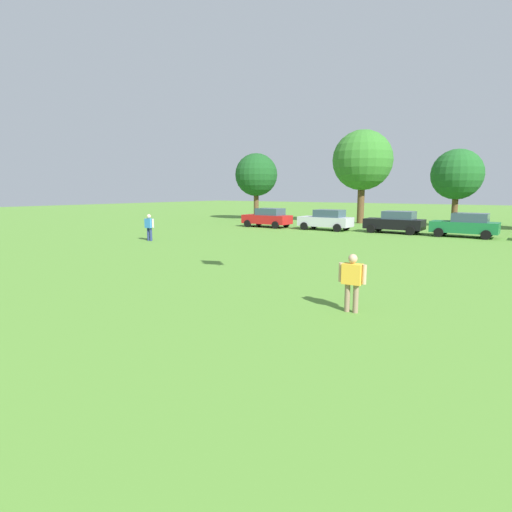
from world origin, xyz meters
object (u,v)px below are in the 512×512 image
(parked_car_red_0, at_px, (268,218))
(tree_center, at_px, (457,175))
(adult_bystander, at_px, (352,278))
(parked_car_black_2, at_px, (395,222))
(bystander_near_trees, at_px, (149,225))
(tree_far_left, at_px, (256,175))
(parked_car_silver_1, at_px, (326,220))
(parked_car_green_3, at_px, (466,225))
(tree_left, at_px, (362,161))

(parked_car_red_0, relative_size, tree_center, 0.63)
(adult_bystander, distance_m, tree_center, 30.38)
(parked_car_red_0, bearing_deg, tree_center, -145.76)
(parked_car_black_2, bearing_deg, adult_bystander, 103.32)
(bystander_near_trees, relative_size, tree_far_left, 0.23)
(parked_car_silver_1, height_order, parked_car_black_2, same)
(adult_bystander, relative_size, bystander_near_trees, 0.92)
(bystander_near_trees, relative_size, parked_car_green_3, 0.40)
(parked_car_silver_1, xyz_separation_m, tree_center, (8.17, 8.90, 3.74))
(adult_bystander, height_order, tree_far_left, tree_far_left)
(parked_car_red_0, bearing_deg, bystander_near_trees, 86.49)
(parked_car_silver_1, xyz_separation_m, parked_car_green_3, (10.26, 0.60, 0.00))
(adult_bystander, xyz_separation_m, tree_far_left, (-22.55, 28.52, 4.00))
(tree_left, height_order, tree_center, tree_left)
(parked_car_black_2, xyz_separation_m, parked_car_green_3, (4.87, -0.12, 0.00))
(adult_bystander, xyz_separation_m, parked_car_green_3, (-0.30, 21.76, -0.08))
(bystander_near_trees, distance_m, tree_center, 26.68)
(parked_car_green_3, xyz_separation_m, tree_center, (-2.09, 8.30, 3.74))
(parked_car_silver_1, bearing_deg, parked_car_red_0, 4.04)
(parked_car_red_0, relative_size, tree_far_left, 0.59)
(adult_bystander, bearing_deg, tree_left, 106.43)
(parked_car_silver_1, relative_size, tree_far_left, 0.59)
(bystander_near_trees, xyz_separation_m, parked_car_silver_1, (6.26, 13.25, -0.16))
(tree_far_left, height_order, tree_center, tree_far_left)
(parked_car_silver_1, bearing_deg, tree_left, -87.58)
(parked_car_green_3, distance_m, tree_center, 9.34)
(tree_far_left, relative_size, tree_center, 1.07)
(parked_car_red_0, height_order, parked_car_black_2, same)
(parked_car_black_2, relative_size, tree_far_left, 0.59)
(adult_bystander, relative_size, parked_car_green_3, 0.37)
(parked_car_black_2, xyz_separation_m, tree_far_left, (-17.38, 6.64, 4.07))
(tree_left, bearing_deg, tree_far_left, -173.03)
(bystander_near_trees, relative_size, parked_car_black_2, 0.40)
(adult_bystander, relative_size, tree_far_left, 0.22)
(parked_car_silver_1, distance_m, parked_car_green_3, 10.28)
(bystander_near_trees, distance_m, tree_left, 23.36)
(bystander_near_trees, height_order, tree_center, tree_center)
(tree_far_left, bearing_deg, parked_car_black_2, -20.92)
(tree_far_left, bearing_deg, parked_car_red_0, -49.92)
(parked_car_silver_1, distance_m, tree_far_left, 14.64)
(parked_car_green_3, bearing_deg, adult_bystander, 90.80)
(parked_car_red_0, distance_m, tree_center, 16.92)
(adult_bystander, distance_m, bystander_near_trees, 18.60)
(tree_far_left, bearing_deg, tree_center, 4.38)
(parked_car_green_3, xyz_separation_m, tree_left, (-10.63, 8.18, 5.27))
(parked_car_green_3, bearing_deg, tree_center, -75.86)
(adult_bystander, height_order, parked_car_silver_1, parked_car_silver_1)
(parked_car_black_2, xyz_separation_m, tree_center, (2.78, 8.19, 3.74))
(bystander_near_trees, bearing_deg, tree_center, 58.00)
(parked_car_green_3, bearing_deg, tree_far_left, -16.89)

